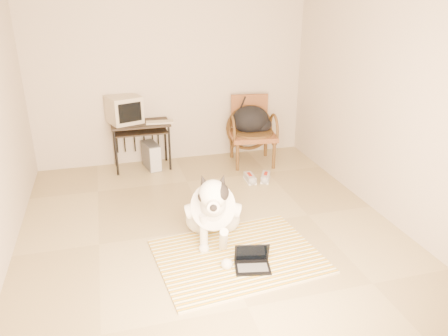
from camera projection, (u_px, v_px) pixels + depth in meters
name	position (u px, v px, depth m)	size (l,w,h in m)	color
floor	(210.00, 229.00, 4.77)	(4.50, 4.50, 0.00)	tan
wall_back	(171.00, 70.00, 6.26)	(4.50, 4.50, 0.00)	#BAAB98
wall_front	(310.00, 214.00, 2.25)	(4.50, 4.50, 0.00)	#BAAB98
wall_right	(386.00, 96.00, 4.75)	(4.50, 4.50, 0.00)	#BAAB98
rug	(238.00, 256.00, 4.27)	(1.65, 1.33, 0.02)	orange
dog	(213.00, 210.00, 4.43)	(0.61, 1.22, 0.87)	silver
laptop	(252.00, 262.00, 4.07)	(0.37, 0.30, 0.23)	black
computer_desk	(141.00, 130.00, 6.18)	(0.82, 0.46, 0.68)	black
crt_monitor	(124.00, 110.00, 6.10)	(0.53, 0.51, 0.37)	tan
desk_keyboard	(160.00, 122.00, 6.14)	(0.38, 0.14, 0.03)	tan
pc_tower	(151.00, 156.00, 6.33)	(0.24, 0.43, 0.38)	#505053
rattan_chair	(252.00, 130.00, 6.46)	(0.72, 0.70, 0.98)	brown
backpack	(252.00, 121.00, 6.42)	(0.59, 0.45, 0.41)	black
sneaker_left	(250.00, 178.00, 5.94)	(0.12, 0.28, 0.10)	white
sneaker_right	(266.00, 177.00, 5.97)	(0.22, 0.29, 0.10)	white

